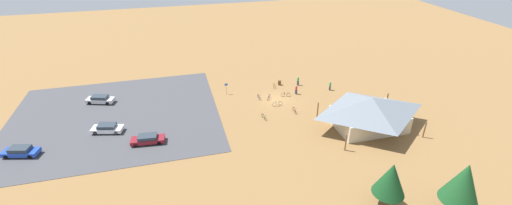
% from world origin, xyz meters
% --- Properties ---
extents(ground, '(160.00, 160.00, 0.00)m').
position_xyz_m(ground, '(0.00, 0.00, 0.00)').
color(ground, olive).
rests_on(ground, ground).
extents(parking_lot_asphalt, '(32.56, 28.16, 0.05)m').
position_xyz_m(parking_lot_asphalt, '(26.84, -1.06, 0.03)').
color(parking_lot_asphalt, '#424247').
rests_on(parking_lot_asphalt, ground).
extents(bike_pavilion, '(12.97, 9.78, 4.98)m').
position_xyz_m(bike_pavilion, '(-10.89, 11.98, 2.86)').
color(bike_pavilion, beige).
rests_on(bike_pavilion, ground).
extents(trash_bin, '(0.60, 0.60, 0.90)m').
position_xyz_m(trash_bin, '(-2.56, -5.75, 0.45)').
color(trash_bin, brown).
rests_on(trash_bin, ground).
extents(lot_sign, '(0.56, 0.08, 2.20)m').
position_xyz_m(lot_sign, '(7.99, -4.51, 1.41)').
color(lot_sign, '#99999E').
rests_on(lot_sign, ground).
extents(pine_east, '(3.87, 3.87, 6.77)m').
position_xyz_m(pine_east, '(-10.20, 30.20, 4.45)').
color(pine_east, brown).
rests_on(pine_east, ground).
extents(pine_west, '(3.46, 3.46, 5.80)m').
position_xyz_m(pine_west, '(-3.93, 27.23, 3.85)').
color(pine_west, brown).
rests_on(pine_west, ground).
extents(bicycle_black_yard_left, '(1.71, 0.48, 0.81)m').
position_xyz_m(bicycle_black_yard_left, '(-2.10, -0.81, 0.37)').
color(bicycle_black_yard_left, black).
rests_on(bicycle_black_yard_left, ground).
extents(bicycle_purple_near_sign, '(0.91, 1.51, 0.77)m').
position_xyz_m(bicycle_purple_near_sign, '(1.14, -0.59, 0.35)').
color(bicycle_purple_near_sign, black).
rests_on(bicycle_purple_near_sign, ground).
extents(bicycle_green_yard_front, '(0.51, 1.69, 0.80)m').
position_xyz_m(bicycle_green_yard_front, '(3.84, 5.71, 0.36)').
color(bicycle_green_yard_front, black).
rests_on(bicycle_green_yard_front, ground).
extents(bicycle_blue_edge_north, '(0.48, 1.72, 0.83)m').
position_xyz_m(bicycle_blue_edge_north, '(2.82, -1.20, 0.36)').
color(bicycle_blue_edge_north, black).
rests_on(bicycle_blue_edge_north, ground).
extents(bicycle_silver_lone_west, '(1.81, 0.48, 0.92)m').
position_xyz_m(bicycle_silver_lone_west, '(0.44, 2.17, 0.40)').
color(bicycle_silver_lone_west, black).
rests_on(bicycle_silver_lone_west, ground).
extents(bicycle_red_edge_south, '(0.48, 1.70, 0.83)m').
position_xyz_m(bicycle_red_edge_south, '(-1.60, 4.92, 0.38)').
color(bicycle_red_edge_south, black).
rests_on(bicycle_red_edge_south, ground).
extents(bicycle_orange_front_row, '(0.65, 1.59, 0.85)m').
position_xyz_m(bicycle_orange_front_row, '(-1.21, -4.96, 0.38)').
color(bicycle_orange_front_row, black).
rests_on(bicycle_orange_front_row, ground).
extents(car_maroon_near_entry, '(4.78, 2.19, 1.26)m').
position_xyz_m(car_maroon_near_entry, '(21.56, 7.96, 0.69)').
color(car_maroon_near_entry, maroon).
rests_on(car_maroon_near_entry, parking_lot_asphalt).
extents(car_white_far_end, '(4.75, 2.79, 1.31)m').
position_xyz_m(car_white_far_end, '(27.42, 3.49, 0.71)').
color(car_white_far_end, white).
rests_on(car_white_far_end, parking_lot_asphalt).
extents(car_blue_by_curb, '(4.86, 2.80, 1.32)m').
position_xyz_m(car_blue_by_curb, '(37.95, 6.66, 0.71)').
color(car_blue_by_curb, '#1E42B2').
rests_on(car_blue_by_curb, parking_lot_asphalt).
extents(car_silver_front_row, '(4.91, 3.04, 1.37)m').
position_xyz_m(car_silver_front_row, '(29.65, -6.61, 0.73)').
color(car_silver_front_row, '#BCBCC1').
rests_on(car_silver_front_row, parking_lot_asphalt).
extents(visitor_by_pavilion, '(0.36, 0.37, 1.79)m').
position_xyz_m(visitor_by_pavilion, '(-5.92, -4.70, 0.94)').
color(visitor_by_pavilion, '#2D3347').
rests_on(visitor_by_pavilion, ground).
extents(visitor_at_bikes, '(0.36, 0.39, 1.74)m').
position_xyz_m(visitor_at_bikes, '(-4.25, -1.26, 0.91)').
color(visitor_at_bikes, '#2D3347').
rests_on(visitor_at_bikes, ground).
extents(visitor_crossing_yard, '(0.36, 0.36, 1.74)m').
position_xyz_m(visitor_crossing_yard, '(-10.90, -1.19, 0.91)').
color(visitor_crossing_yard, '#2D3347').
rests_on(visitor_crossing_yard, ground).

